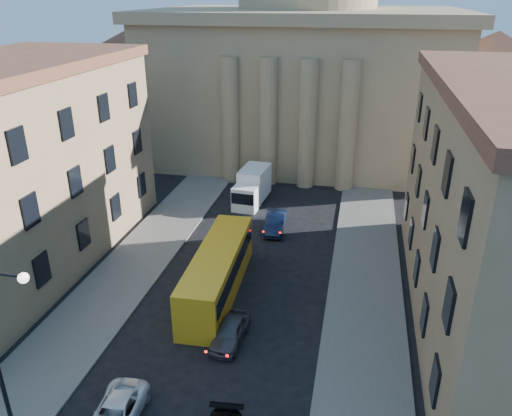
# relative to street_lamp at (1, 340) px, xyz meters

# --- Properties ---
(sidewalk_left) EXTENTS (5.00, 60.00, 0.15)m
(sidewalk_left) POSITION_rel_street_lamp_xyz_m (-1.53, 10.00, -5.21)
(sidewalk_left) COLOR #5D5A55
(sidewalk_left) RESTS_ON ground
(sidewalk_right) EXTENTS (5.00, 60.00, 0.15)m
(sidewalk_right) POSITION_rel_street_lamp_xyz_m (15.47, 10.00, -5.21)
(sidewalk_right) COLOR #5D5A55
(sidewalk_right) RESTS_ON ground
(church) EXTENTS (68.02, 28.76, 36.60)m
(church) POSITION_rel_street_lamp_xyz_m (6.97, 47.47, 6.59)
(church) COLOR #947F5B
(church) RESTS_ON ground
(building_left) EXTENTS (11.60, 26.60, 14.70)m
(building_left) POSITION_rel_street_lamp_xyz_m (-10.03, 14.00, 2.14)
(building_left) COLOR #9C7A5B
(building_left) RESTS_ON ground
(street_lamp) EXTENTS (2.62, 0.44, 8.83)m
(street_lamp) POSITION_rel_street_lamp_xyz_m (0.00, 0.00, 0.00)
(street_lamp) COLOR black
(street_lamp) RESTS_ON ground
(car_left_mid) EXTENTS (2.36, 4.62, 1.25)m
(car_left_mid) POSITION_rel_street_lamp_xyz_m (4.05, 1.28, -4.66)
(car_left_mid) COLOR white
(car_left_mid) RESTS_ON ground
(car_right_far) EXTENTS (1.82, 4.01, 1.33)m
(car_right_far) POSITION_rel_street_lamp_xyz_m (7.77, 8.39, -4.62)
(car_right_far) COLOR #444449
(car_right_far) RESTS_ON ground
(car_right_distant) EXTENTS (1.84, 4.61, 1.49)m
(car_right_distant) POSITION_rel_street_lamp_xyz_m (7.77, 23.59, -4.54)
(car_right_distant) COLOR black
(car_right_distant) RESTS_ON ground
(city_bus) EXTENTS (3.03, 11.44, 3.20)m
(city_bus) POSITION_rel_street_lamp_xyz_m (5.64, 13.23, -3.57)
(city_bus) COLOR gold
(city_bus) RESTS_ON ground
(box_truck) EXTENTS (2.76, 6.01, 3.21)m
(box_truck) POSITION_rel_street_lamp_xyz_m (4.47, 29.25, -3.77)
(box_truck) COLOR white
(box_truck) RESTS_ON ground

